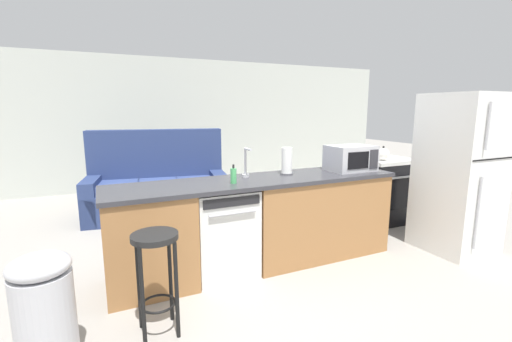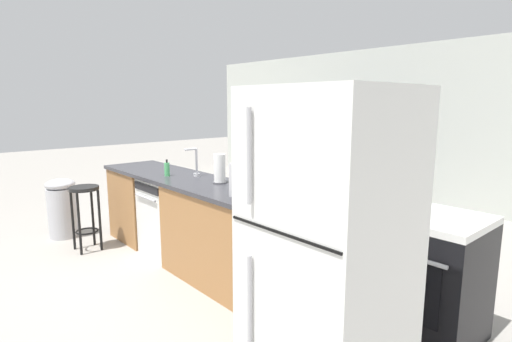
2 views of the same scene
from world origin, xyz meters
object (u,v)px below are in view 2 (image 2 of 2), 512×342
object	(u,v)px
soap_bottle	(167,169)
bar_stool	(85,204)
stove_range	(423,274)
microwave	(266,182)
refrigerator	(328,257)
paper_towel_roll	(220,169)
dishwasher	(172,216)
kettle	(397,200)
trash_bin	(62,207)
couch	(295,187)

from	to	relation	value
soap_bottle	bar_stool	size ratio (longest dim) A/B	0.24
stove_range	soap_bottle	world-z (taller)	soap_bottle
soap_bottle	microwave	bearing A→B (deg)	3.70
refrigerator	bar_stool	world-z (taller)	refrigerator
bar_stool	stove_range	bearing A→B (deg)	20.55
stove_range	refrigerator	world-z (taller)	refrigerator
stove_range	paper_towel_roll	world-z (taller)	paper_towel_roll
dishwasher	microwave	size ratio (longest dim) A/B	1.68
microwave	refrigerator	bearing A→B (deg)	-27.03
kettle	paper_towel_roll	bearing A→B (deg)	-169.04
bar_stool	dishwasher	bearing A→B (deg)	44.09
stove_range	bar_stool	world-z (taller)	stove_range
trash_bin	couch	distance (m)	3.22
microwave	paper_towel_roll	size ratio (longest dim) A/B	1.77
stove_range	kettle	distance (m)	0.57
refrigerator	trash_bin	size ratio (longest dim) A/B	2.36
kettle	bar_stool	xyz separation A→B (m)	(-3.15, -1.12, -0.45)
trash_bin	couch	world-z (taller)	couch
couch	refrigerator	bearing A→B (deg)	-44.50
soap_bottle	kettle	size ratio (longest dim) A/B	0.86
bar_stool	couch	size ratio (longest dim) A/B	0.35
paper_towel_roll	kettle	world-z (taller)	paper_towel_roll
paper_towel_roll	soap_bottle	distance (m)	0.71
kettle	bar_stool	size ratio (longest dim) A/B	0.28
kettle	soap_bottle	bearing A→B (deg)	-167.56
refrigerator	couch	xyz separation A→B (m)	(-2.85, 2.80, -0.48)
dishwasher	soap_bottle	size ratio (longest dim) A/B	4.77
paper_towel_roll	soap_bottle	world-z (taller)	paper_towel_roll
soap_bottle	couch	distance (m)	2.44
refrigerator	microwave	size ratio (longest dim) A/B	3.49
paper_towel_roll	bar_stool	xyz separation A→B (m)	(-1.48, -0.80, -0.50)
stove_range	soap_bottle	distance (m)	2.64
refrigerator	kettle	bearing A→B (deg)	99.66
microwave	trash_bin	xyz separation A→B (m)	(-2.91, -0.76, -0.66)
trash_bin	microwave	bearing A→B (deg)	14.67
trash_bin	couch	xyz separation A→B (m)	(1.14, 3.01, 0.02)
couch	microwave	bearing A→B (deg)	-51.77
refrigerator	microwave	world-z (taller)	refrigerator
paper_towel_roll	bar_stool	bearing A→B (deg)	-151.82
dishwasher	bar_stool	distance (m)	1.01
stove_range	kettle	bearing A→B (deg)	-142.84
bar_stool	trash_bin	bearing A→B (deg)	-174.16
bar_stool	paper_towel_roll	bearing A→B (deg)	28.18
dishwasher	trash_bin	world-z (taller)	dishwasher
microwave	paper_towel_roll	bearing A→B (deg)	172.40
stove_range	bar_stool	distance (m)	3.54
dishwasher	paper_towel_roll	xyz separation A→B (m)	(0.77, 0.10, 0.62)
stove_range	bar_stool	xyz separation A→B (m)	(-3.32, -1.24, 0.08)
kettle	couch	bearing A→B (deg)	145.75
bar_stool	soap_bottle	bearing A→B (deg)	36.61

